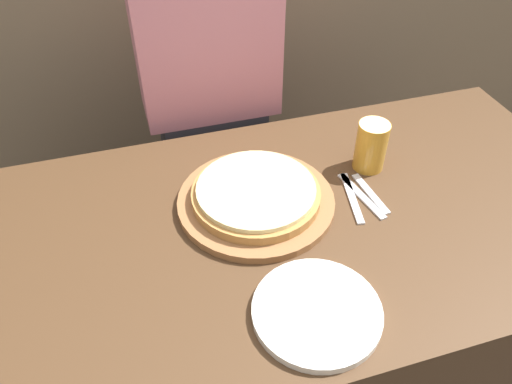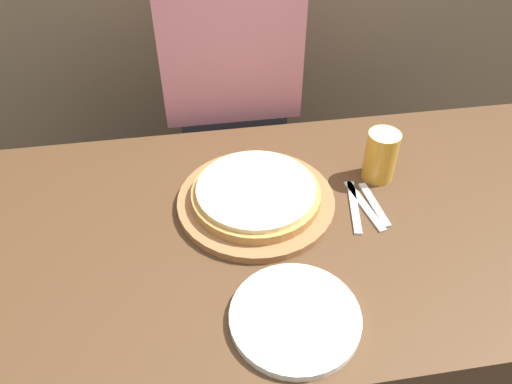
{
  "view_description": "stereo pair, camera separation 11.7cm",
  "coord_description": "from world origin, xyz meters",
  "px_view_note": "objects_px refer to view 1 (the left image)",
  "views": [
    {
      "loc": [
        -0.3,
        -0.76,
        1.6
      ],
      "look_at": [
        -0.05,
        0.08,
        0.81
      ],
      "focal_mm": 35.0,
      "sensor_mm": 36.0,
      "label": 1
    },
    {
      "loc": [
        -0.19,
        -0.79,
        1.6
      ],
      "look_at": [
        -0.05,
        0.08,
        0.81
      ],
      "focal_mm": 35.0,
      "sensor_mm": 36.0,
      "label": 2
    }
  ],
  "objects_px": {
    "pizza_on_board": "(256,197)",
    "beer_glass": "(371,144)",
    "dinner_plate": "(317,312)",
    "diner_person": "(212,132)",
    "spoon": "(371,194)",
    "dinner_knife": "(361,196)",
    "fork": "(352,198)"
  },
  "relations": [
    {
      "from": "beer_glass",
      "to": "diner_person",
      "type": "height_order",
      "value": "diner_person"
    },
    {
      "from": "dinner_plate",
      "to": "diner_person",
      "type": "height_order",
      "value": "diner_person"
    },
    {
      "from": "pizza_on_board",
      "to": "dinner_knife",
      "type": "height_order",
      "value": "pizza_on_board"
    },
    {
      "from": "dinner_knife",
      "to": "spoon",
      "type": "xyz_separation_m",
      "value": [
        0.03,
        -0.0,
        0.0
      ]
    },
    {
      "from": "dinner_knife",
      "to": "spoon",
      "type": "height_order",
      "value": "same"
    },
    {
      "from": "pizza_on_board",
      "to": "dinner_plate",
      "type": "relative_size",
      "value": 1.48
    },
    {
      "from": "dinner_plate",
      "to": "dinner_knife",
      "type": "height_order",
      "value": "dinner_plate"
    },
    {
      "from": "beer_glass",
      "to": "spoon",
      "type": "bearing_deg",
      "value": -112.25
    },
    {
      "from": "beer_glass",
      "to": "diner_person",
      "type": "bearing_deg",
      "value": 127.01
    },
    {
      "from": "spoon",
      "to": "diner_person",
      "type": "bearing_deg",
      "value": 117.86
    },
    {
      "from": "dinner_plate",
      "to": "dinner_knife",
      "type": "relative_size",
      "value": 1.4
    },
    {
      "from": "fork",
      "to": "spoon",
      "type": "relative_size",
      "value": 1.17
    },
    {
      "from": "beer_glass",
      "to": "fork",
      "type": "bearing_deg",
      "value": -131.75
    },
    {
      "from": "dinner_plate",
      "to": "fork",
      "type": "height_order",
      "value": "dinner_plate"
    },
    {
      "from": "spoon",
      "to": "diner_person",
      "type": "relative_size",
      "value": 0.11
    },
    {
      "from": "dinner_knife",
      "to": "diner_person",
      "type": "bearing_deg",
      "value": 115.72
    },
    {
      "from": "dinner_plate",
      "to": "pizza_on_board",
      "type": "bearing_deg",
      "value": 93.91
    },
    {
      "from": "spoon",
      "to": "beer_glass",
      "type": "bearing_deg",
      "value": 67.75
    },
    {
      "from": "beer_glass",
      "to": "fork",
      "type": "xyz_separation_m",
      "value": [
        -0.09,
        -0.1,
        -0.07
      ]
    },
    {
      "from": "beer_glass",
      "to": "dinner_knife",
      "type": "distance_m",
      "value": 0.14
    },
    {
      "from": "diner_person",
      "to": "pizza_on_board",
      "type": "bearing_deg",
      "value": -89.75
    },
    {
      "from": "pizza_on_board",
      "to": "beer_glass",
      "type": "height_order",
      "value": "beer_glass"
    },
    {
      "from": "pizza_on_board",
      "to": "spoon",
      "type": "height_order",
      "value": "pizza_on_board"
    },
    {
      "from": "dinner_plate",
      "to": "dinner_knife",
      "type": "xyz_separation_m",
      "value": [
        0.23,
        0.29,
        -0.01
      ]
    },
    {
      "from": "dinner_knife",
      "to": "fork",
      "type": "bearing_deg",
      "value": 180.0
    },
    {
      "from": "dinner_plate",
      "to": "dinner_knife",
      "type": "bearing_deg",
      "value": 50.87
    },
    {
      "from": "pizza_on_board",
      "to": "spoon",
      "type": "relative_size",
      "value": 2.43
    },
    {
      "from": "dinner_knife",
      "to": "spoon",
      "type": "relative_size",
      "value": 1.17
    },
    {
      "from": "pizza_on_board",
      "to": "beer_glass",
      "type": "distance_m",
      "value": 0.33
    },
    {
      "from": "beer_glass",
      "to": "dinner_plate",
      "type": "relative_size",
      "value": 0.52
    },
    {
      "from": "pizza_on_board",
      "to": "beer_glass",
      "type": "relative_size",
      "value": 2.86
    },
    {
      "from": "fork",
      "to": "dinner_knife",
      "type": "relative_size",
      "value": 1.0
    }
  ]
}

